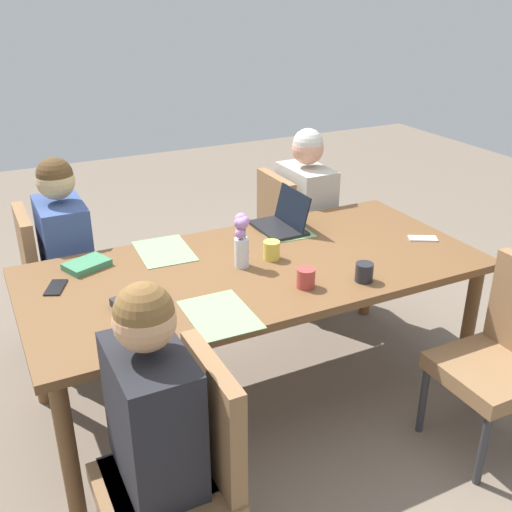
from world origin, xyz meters
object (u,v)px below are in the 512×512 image
laptop_far_left_near (283,222)px  book_blue_cover (138,302)px  coffee_mug_near_left (364,272)px  chair_near_right_near (505,351)px  coffee_mug_centre_left (272,250)px  flower_vase (242,238)px  book_red_cover (87,265)px  person_far_left_near (305,229)px  chair_near_left_far (184,467)px  dining_table (256,278)px  person_near_left_far (157,456)px  chair_far_left_near (290,232)px  phone_black (56,287)px  coffee_mug_near_right (306,278)px  person_far_left_mid (69,274)px  phone_silver (423,238)px  chair_far_left_mid (54,277)px

laptop_far_left_near → book_blue_cover: bearing=-153.5°
coffee_mug_near_left → laptop_far_left_near: bearing=92.2°
chair_near_right_near → coffee_mug_centre_left: 1.17m
flower_vase → book_red_cover: 0.76m
person_far_left_near → laptop_far_left_near: 0.65m
chair_near_left_far → coffee_mug_centre_left: (0.80, 0.87, 0.31)m
dining_table → person_near_left_far: size_ratio=1.85×
chair_far_left_near → phone_black: 1.74m
coffee_mug_near_right → phone_black: 1.13m
coffee_mug_near_right → person_far_left_mid: bearing=128.2°
dining_table → person_near_left_far: bearing=-134.8°
chair_far_left_near → book_red_cover: size_ratio=4.50×
book_red_cover → person_near_left_far: bearing=-113.3°
phone_black → dining_table: bearing=-77.0°
coffee_mug_near_right → phone_silver: coffee_mug_near_right is taller
person_near_left_far → book_blue_cover: 0.71m
coffee_mug_near_left → phone_silver: (0.58, 0.26, -0.04)m
dining_table → coffee_mug_near_right: (0.10, -0.30, 0.12)m
chair_far_left_mid → phone_black: bearing=-95.9°
flower_vase → coffee_mug_near_right: (0.16, -0.33, -0.10)m
coffee_mug_near_left → coffee_mug_centre_left: size_ratio=0.94×
chair_near_right_near → phone_silver: (0.10, 0.71, 0.26)m
chair_far_left_near → person_far_left_near: person_far_left_near is taller
chair_far_left_mid → person_near_left_far: (0.07, -1.64, 0.03)m
flower_vase → coffee_mug_near_left: (0.44, -0.39, -0.10)m
dining_table → chair_near_right_near: size_ratio=2.46×
chair_near_right_near → phone_black: 2.05m
person_near_left_far → chair_far_left_mid: bearing=92.5°
chair_near_right_near → phone_silver: size_ratio=6.00×
dining_table → chair_near_left_far: 1.11m
phone_silver → coffee_mug_centre_left: bearing=19.9°
chair_far_left_near → phone_silver: (0.27, -0.95, 0.26)m
coffee_mug_centre_left → person_near_left_far: bearing=-137.2°
person_far_left_mid → chair_near_right_near: person_far_left_mid is taller
chair_near_right_near → phone_black: bearing=150.2°
chair_far_left_near → coffee_mug_near_left: size_ratio=10.30×
coffee_mug_centre_left → phone_black: 1.03m
chair_near_left_far → coffee_mug_centre_left: bearing=47.4°
book_blue_cover → chair_near_right_near: bearing=-35.7°
chair_near_left_far → chair_near_right_near: bearing=0.7°
coffee_mug_near_right → phone_silver: (0.85, 0.19, -0.04)m
chair_far_left_mid → phone_silver: 2.05m
coffee_mug_near_right → phone_black: bearing=154.1°
book_red_cover → phone_silver: 1.75m
coffee_mug_near_left → book_red_cover: bearing=147.3°
phone_silver → chair_far_left_mid: bearing=1.1°
person_far_left_near → phone_silver: 0.94m
coffee_mug_near_left → person_far_left_mid: bearing=134.2°
coffee_mug_centre_left → coffee_mug_near_right: bearing=-90.6°
person_near_left_far → chair_near_left_far: bearing=-38.8°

